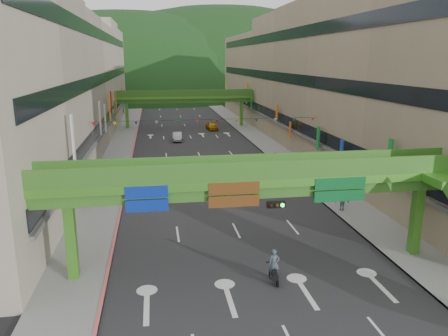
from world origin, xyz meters
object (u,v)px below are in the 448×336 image
(scooter_rider_near, at_px, (274,267))
(car_yellow, at_px, (212,126))
(pedestrian_red, at_px, (303,159))
(scooter_rider_mid, at_px, (196,163))
(overpass_near, at_px, (273,190))
(car_silver, at_px, (177,137))

(scooter_rider_near, xyz_separation_m, car_yellow, (3.84, 57.27, -0.23))
(scooter_rider_near, height_order, pedestrian_red, scooter_rider_near)
(scooter_rider_near, xyz_separation_m, scooter_rider_mid, (-2.01, 27.14, 0.02))
(overpass_near, relative_size, scooter_rider_mid, 14.49)
(overpass_near, height_order, car_yellow, overpass_near)
(overpass_near, bearing_deg, car_yellow, 86.28)
(car_silver, height_order, pedestrian_red, pedestrian_red)
(scooter_rider_near, distance_m, car_yellow, 57.40)
(scooter_rider_near, height_order, car_yellow, scooter_rider_near)
(overpass_near, distance_m, scooter_rider_near, 4.53)
(scooter_rider_near, relative_size, scooter_rider_mid, 1.07)
(scooter_rider_mid, relative_size, car_yellow, 0.45)
(overpass_near, distance_m, scooter_rider_mid, 25.99)
(overpass_near, height_order, scooter_rider_near, overpass_near)
(overpass_near, relative_size, car_yellow, 6.52)
(car_yellow, bearing_deg, scooter_rider_mid, -107.05)
(overpass_near, bearing_deg, scooter_rider_mid, 95.01)
(overpass_near, distance_m, car_silver, 45.78)
(car_silver, bearing_deg, scooter_rider_near, -83.34)
(overpass_near, height_order, car_silver, overpass_near)
(scooter_rider_mid, xyz_separation_m, pedestrian_red, (13.51, 0.87, -0.21))
(scooter_rider_near, distance_m, scooter_rider_mid, 27.22)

